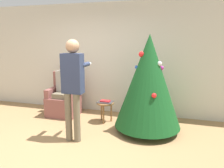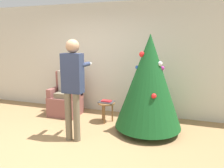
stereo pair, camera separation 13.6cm
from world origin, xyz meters
name	(u,v)px [view 1 (the left image)]	position (x,y,z in m)	size (l,w,h in m)	color
ground_plane	(60,151)	(0.00, 0.00, 0.00)	(14.00, 14.00, 0.00)	#99754C
wall_back	(102,59)	(0.00, 2.23, 1.35)	(8.00, 0.06, 2.70)	beige
christmas_tree	(148,81)	(1.28, 1.24, 1.03)	(1.30, 1.30, 1.93)	brown
armchair	(64,100)	(-0.79, 1.63, 0.37)	(0.69, 0.61, 1.05)	brown
person_seated	(63,87)	(-0.79, 1.60, 0.71)	(0.36, 0.46, 1.28)	#6B604C
person_standing	(73,81)	(0.05, 0.46, 1.10)	(0.39, 0.57, 1.83)	#6B604C
side_stool	(105,106)	(0.32, 1.47, 0.38)	(0.38, 0.38, 0.45)	olive
laptop	(105,102)	(0.32, 1.47, 0.46)	(0.33, 0.26, 0.02)	#38383D
book	(105,101)	(0.32, 1.47, 0.48)	(0.22, 0.14, 0.02)	#B21E23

